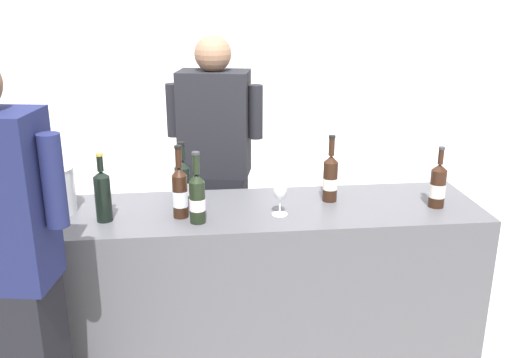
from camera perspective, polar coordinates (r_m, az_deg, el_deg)
The scene contains 13 objects.
wall_back at distance 5.17m, azimuth -4.84°, elevation 12.62°, with size 8.00×0.10×2.80m, color white.
counter at distance 2.94m, azimuth -2.93°, elevation -11.45°, with size 2.49×0.58×0.92m, color #4C4C51.
wine_bottle_0 at distance 3.00m, azimuth -23.22°, elevation -0.44°, with size 0.08×0.08×0.32m.
wine_bottle_1 at distance 2.78m, azimuth -7.37°, elevation -0.33°, with size 0.08×0.08×0.32m.
wine_bottle_2 at distance 2.65m, azimuth -15.20°, elevation -1.51°, with size 0.07×0.07×0.32m.
wine_bottle_3 at distance 2.87m, azimuth 17.86°, elevation -0.64°, with size 0.08×0.08×0.30m.
wine_bottle_4 at distance 2.56m, azimuth -5.95°, elevation -1.85°, with size 0.07×0.07×0.33m.
wine_bottle_5 at distance 2.83m, azimuth 7.51°, elevation 0.15°, with size 0.07×0.07×0.34m.
wine_bottle_6 at distance 2.63m, azimuth -7.68°, elevation -1.27°, with size 0.07×0.07×0.34m.
wine_glass at distance 2.63m, azimuth 2.44°, elevation -1.24°, with size 0.07×0.07×0.18m.
ice_bucket at distance 2.83m, azimuth -20.00°, elevation -1.01°, with size 0.23×0.23×0.23m.
person_server at distance 3.36m, azimuth -4.06°, elevation -0.53°, with size 0.54×0.32×1.69m.
person_guest at distance 2.37m, azimuth -24.11°, elevation -10.30°, with size 0.56×0.30×1.73m.
Camera 1 is at (-0.13, -2.54, 1.92)m, focal length 39.66 mm.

